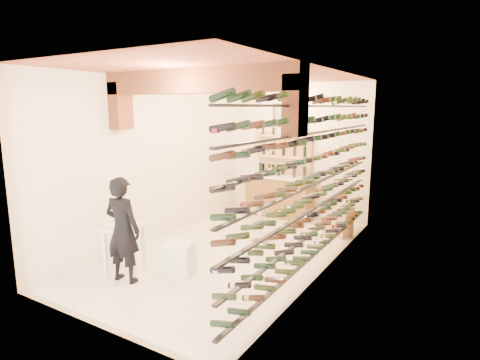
% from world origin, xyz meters
% --- Properties ---
extents(ground, '(6.00, 6.00, 0.00)m').
position_xyz_m(ground, '(0.00, 0.00, 0.00)').
color(ground, '#EFE6CE').
rests_on(ground, ground).
extents(room_shell, '(3.52, 6.02, 3.21)m').
position_xyz_m(room_shell, '(0.00, -0.26, 2.25)').
color(room_shell, white).
rests_on(room_shell, ground).
extents(wine_rack, '(0.32, 5.70, 2.56)m').
position_xyz_m(wine_rack, '(1.53, 0.00, 1.55)').
color(wine_rack, black).
rests_on(wine_rack, ground).
extents(back_counter, '(1.70, 0.62, 1.29)m').
position_xyz_m(back_counter, '(-0.30, 2.65, 0.53)').
color(back_counter, brown).
rests_on(back_counter, ground).
extents(back_shelving, '(1.40, 0.31, 2.73)m').
position_xyz_m(back_shelving, '(-0.30, 2.89, 1.17)').
color(back_shelving, tan).
rests_on(back_shelving, ground).
extents(tasting_table, '(0.73, 0.73, 0.98)m').
position_xyz_m(tasting_table, '(-0.94, -1.69, 0.66)').
color(tasting_table, white).
rests_on(tasting_table, ground).
extents(white_stool, '(0.52, 0.52, 0.51)m').
position_xyz_m(white_stool, '(-0.17, -1.27, 0.26)').
color(white_stool, white).
rests_on(white_stool, ground).
extents(person, '(0.64, 0.46, 1.63)m').
position_xyz_m(person, '(-0.74, -1.90, 0.82)').
color(person, black).
rests_on(person, ground).
extents(chrome_barstool, '(0.35, 0.35, 0.69)m').
position_xyz_m(chrome_barstool, '(0.20, 0.73, 0.40)').
color(chrome_barstool, silver).
rests_on(chrome_barstool, ground).
extents(crate_lower, '(0.61, 0.52, 0.31)m').
position_xyz_m(crate_lower, '(1.40, 1.93, 0.15)').
color(crate_lower, tan).
rests_on(crate_lower, ground).
extents(crate_upper, '(0.59, 0.47, 0.31)m').
position_xyz_m(crate_upper, '(1.40, 1.93, 0.46)').
color(crate_upper, tan).
rests_on(crate_upper, crate_lower).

